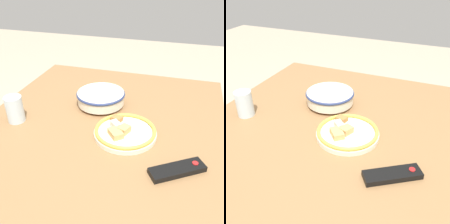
{
  "view_description": "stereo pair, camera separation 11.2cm",
  "coord_description": "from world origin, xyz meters",
  "views": [
    {
      "loc": [
        0.89,
        0.3,
        1.38
      ],
      "look_at": [
        -0.03,
        0.03,
        0.8
      ],
      "focal_mm": 42.0,
      "sensor_mm": 36.0,
      "label": 1
    },
    {
      "loc": [
        0.85,
        0.41,
        1.38
      ],
      "look_at": [
        -0.03,
        0.03,
        0.8
      ],
      "focal_mm": 42.0,
      "sensor_mm": 36.0,
      "label": 2
    }
  ],
  "objects": [
    {
      "name": "dining_table",
      "position": [
        0.0,
        0.0,
        0.67
      ],
      "size": [
        1.13,
        1.02,
        0.76
      ],
      "color": "olive",
      "rests_on": "ground_plane"
    },
    {
      "name": "tv_remote",
      "position": [
        0.22,
        0.33,
        0.77
      ],
      "size": [
        0.15,
        0.19,
        0.02
      ],
      "rotation": [
        0.0,
        0.0,
        0.59
      ],
      "color": "black",
      "rests_on": "dining_table"
    },
    {
      "name": "food_plate",
      "position": [
        0.07,
        0.11,
        0.78
      ],
      "size": [
        0.25,
        0.25,
        0.04
      ],
      "color": "silver",
      "rests_on": "dining_table"
    },
    {
      "name": "noodle_bowl",
      "position": [
        -0.14,
        -0.05,
        0.8
      ],
      "size": [
        0.23,
        0.23,
        0.07
      ],
      "color": "silver",
      "rests_on": "dining_table"
    },
    {
      "name": "drinking_glass",
      "position": [
        0.09,
        -0.36,
        0.82
      ],
      "size": [
        0.07,
        0.07,
        0.11
      ],
      "color": "silver",
      "rests_on": "dining_table"
    }
  ]
}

